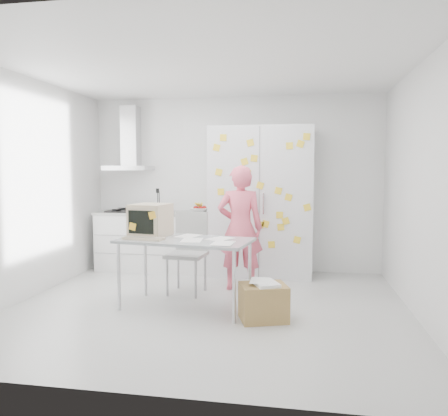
% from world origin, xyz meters
% --- Properties ---
extents(floor, '(4.50, 4.00, 0.02)m').
position_xyz_m(floor, '(0.00, 0.00, -0.01)').
color(floor, silver).
rests_on(floor, ground).
extents(walls, '(4.52, 4.01, 2.70)m').
position_xyz_m(walls, '(0.00, 0.72, 1.35)').
color(walls, white).
rests_on(walls, ground).
extents(ceiling, '(4.50, 4.00, 0.02)m').
position_xyz_m(ceiling, '(0.00, 0.00, 2.70)').
color(ceiling, white).
rests_on(ceiling, walls).
extents(counter_run, '(1.84, 0.63, 1.28)m').
position_xyz_m(counter_run, '(-1.20, 1.70, 0.47)').
color(counter_run, white).
rests_on(counter_run, ground).
extents(range_hood, '(0.70, 0.48, 1.01)m').
position_xyz_m(range_hood, '(-1.65, 1.84, 1.96)').
color(range_hood, silver).
rests_on(range_hood, walls).
extents(tall_cabinet, '(1.50, 0.68, 2.20)m').
position_xyz_m(tall_cabinet, '(0.45, 1.67, 1.10)').
color(tall_cabinet, silver).
rests_on(tall_cabinet, ground).
extents(person, '(0.63, 0.44, 1.63)m').
position_xyz_m(person, '(0.25, 0.83, 0.82)').
color(person, '#FF637C').
rests_on(person, ground).
extents(desk, '(1.57, 0.95, 1.17)m').
position_xyz_m(desk, '(-0.55, 0.02, 0.89)').
color(desk, '#ACB3B7').
rests_on(desk, ground).
extents(chair, '(0.51, 0.51, 1.03)m').
position_xyz_m(chair, '(-0.39, 0.60, 0.58)').
color(chair, '#A2A2A0').
rests_on(chair, ground).
extents(cardboard_box, '(0.57, 0.51, 0.41)m').
position_xyz_m(cardboard_box, '(0.65, -0.32, 0.20)').
color(cardboard_box, '#AA8749').
rests_on(cardboard_box, ground).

